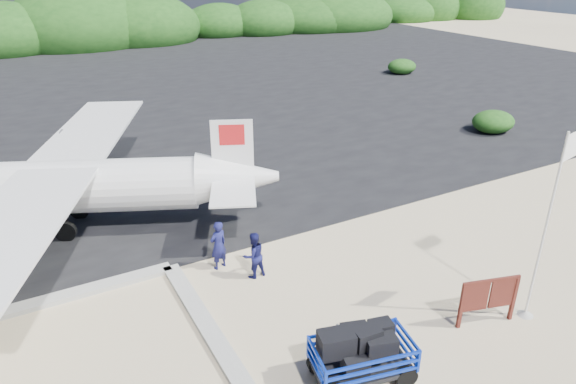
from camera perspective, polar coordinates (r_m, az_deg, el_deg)
name	(u,v)px	position (r m, az deg, el deg)	size (l,w,h in m)	color
ground	(378,312)	(15.19, 9.92, -13.05)	(160.00, 160.00, 0.00)	beige
asphalt_apron	(129,91)	(40.95, -17.25, 10.67)	(90.00, 50.00, 0.04)	#B2B2B2
vegetation_band	(77,45)	(65.24, -22.37, 14.89)	(124.00, 8.00, 4.40)	#B2B2B2
baggage_cart	(361,378)	(13.21, 8.06, -19.79)	(2.55, 1.46, 1.28)	#0C30BB
flagpole	(525,315)	(16.33, 24.82, -12.28)	(1.08, 0.45, 5.42)	white
signboard	(484,323)	(15.59, 20.91, -13.43)	(1.80, 0.17, 1.48)	#5C231A
crew_a	(218,245)	(16.58, -7.75, -5.87)	(0.61, 0.40, 1.66)	#151751
crew_b	(254,255)	(16.07, -3.84, -7.02)	(0.75, 0.58, 1.53)	#151751
aircraft_large	(404,88)	(40.96, 12.76, 11.17)	(17.09, 17.09, 5.13)	#B2B2B2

